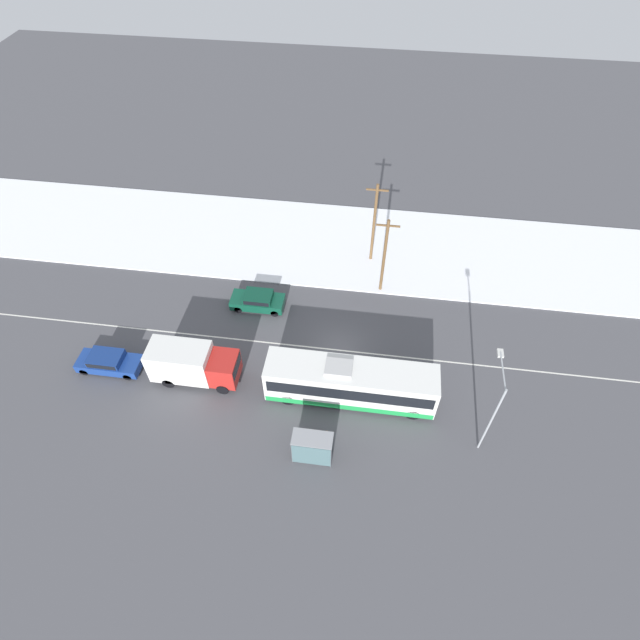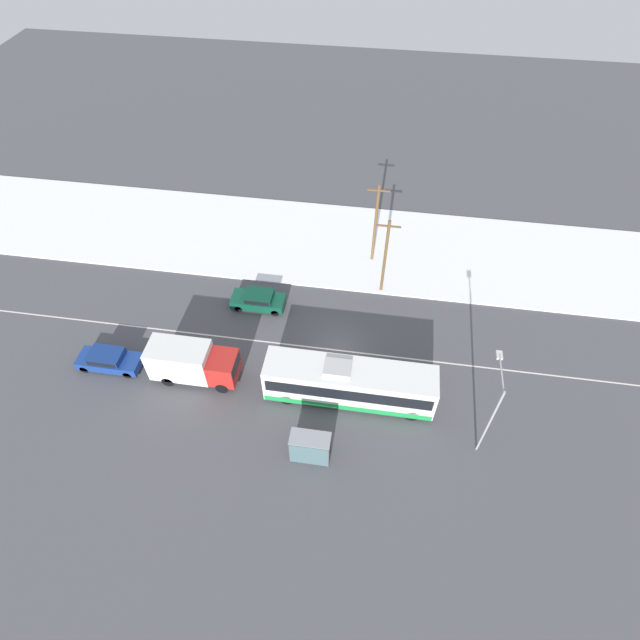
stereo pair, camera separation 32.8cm
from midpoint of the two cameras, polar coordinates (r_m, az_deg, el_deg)
The scene contains 12 objects.
ground_plane at distance 37.95m, azimuth 1.72°, elevation -3.45°, with size 120.00×120.00×0.00m, color #4C4C51.
snow_lot at distance 46.53m, azimuth 3.50°, elevation 8.53°, with size 80.00×11.76×0.12m.
lane_marking_center at distance 37.95m, azimuth 1.73°, elevation -3.45°, with size 60.00×0.12×0.00m.
city_bus at distance 34.20m, azimuth 3.25°, elevation -7.19°, with size 11.58×2.57×3.39m.
box_truck at distance 36.23m, azimuth -14.68°, elevation -4.81°, with size 6.20×2.30×3.09m.
sedan_car at distance 40.62m, azimuth -7.34°, elevation 2.27°, with size 4.29×1.80×1.45m.
parked_car_near_truck at distance 39.46m, azimuth -23.26°, elevation -4.37°, with size 4.60×1.80×1.46m.
pedestrian_at_stop at distance 32.81m, azimuth 0.47°, elevation -13.16°, with size 0.57×0.26×1.60m.
bus_shelter at distance 31.67m, azimuth -1.25°, elevation -14.41°, with size 2.53×1.20×2.40m.
streetlamp at distance 31.82m, azimuth 19.01°, elevation -8.88°, with size 0.36×3.12×6.69m.
utility_pole_roadside at distance 39.95m, azimuth 7.13°, elevation 7.31°, with size 1.80×0.24×7.24m.
utility_pole_snowlot at distance 42.70m, azimuth 5.98°, elevation 11.00°, with size 1.80×0.24×7.75m.
Camera 1 is at (1.88, -23.39, 29.83)m, focal length 28.00 mm.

